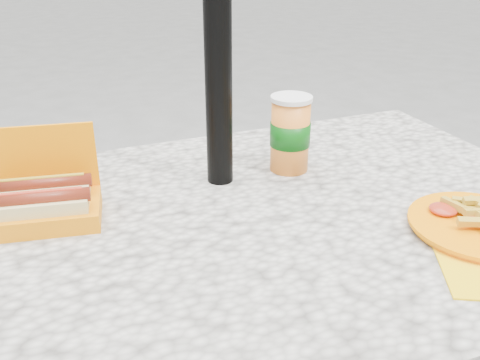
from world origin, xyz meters
name	(u,v)px	position (x,y,z in m)	size (l,w,h in m)	color
picnic_table	(252,270)	(0.00, 0.00, 0.64)	(1.20, 0.80, 0.75)	beige
hotdog_box	(43,203)	(-0.33, 0.12, 0.78)	(0.20, 0.15, 0.15)	#FF8600
fries_plate	(480,226)	(0.32, -0.19, 0.76)	(0.28, 0.32, 0.05)	yellow
soda_cup	(290,134)	(0.15, 0.16, 0.83)	(0.08, 0.08, 0.15)	orange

